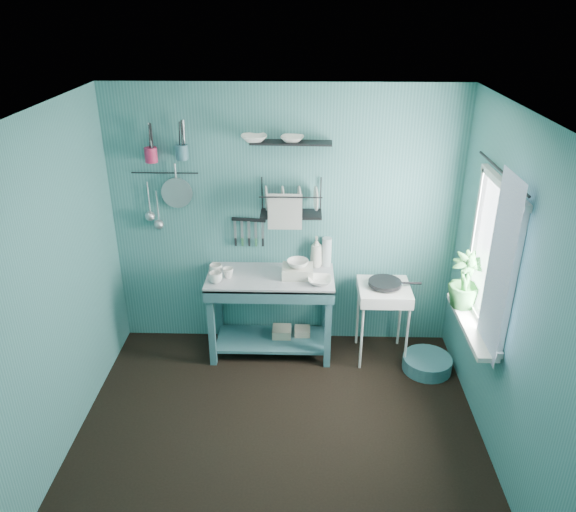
{
  "coord_description": "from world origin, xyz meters",
  "views": [
    {
      "loc": [
        0.17,
        -3.34,
        3.17
      ],
      "look_at": [
        0.05,
        0.85,
        1.2
      ],
      "focal_mm": 35.0,
      "sensor_mm": 36.0,
      "label": 1
    }
  ],
  "objects_px": {
    "dish_rack": "(291,198)",
    "storage_tin_small": "(302,337)",
    "soap_bottle": "(316,252)",
    "storage_tin_large": "(282,338)",
    "hotplate_stand": "(382,322)",
    "mug_right": "(216,270)",
    "water_bottle": "(327,252)",
    "utensil_cup_teal": "(182,152)",
    "colander": "(177,193)",
    "mug_mid": "(228,273)",
    "work_counter": "(271,314)",
    "floor_basin": "(427,363)",
    "mug_left": "(216,278)",
    "utensil_cup_magenta": "(151,155)",
    "wash_tub": "(298,271)",
    "potted_plant": "(465,281)",
    "frying_pan": "(385,283)"
  },
  "relations": [
    {
      "from": "soap_bottle",
      "to": "colander",
      "type": "bearing_deg",
      "value": 179.45
    },
    {
      "from": "mug_left",
      "to": "frying_pan",
      "type": "relative_size",
      "value": 0.41
    },
    {
      "from": "dish_rack",
      "to": "storage_tin_small",
      "type": "relative_size",
      "value": 2.75
    },
    {
      "from": "utensil_cup_teal",
      "to": "colander",
      "type": "xyz_separation_m",
      "value": [
        -0.08,
        0.03,
        -0.38
      ]
    },
    {
      "from": "storage_tin_large",
      "to": "dish_rack",
      "type": "bearing_deg",
      "value": 44.13
    },
    {
      "from": "wash_tub",
      "to": "potted_plant",
      "type": "xyz_separation_m",
      "value": [
        1.36,
        -0.51,
        0.19
      ]
    },
    {
      "from": "dish_rack",
      "to": "floor_basin",
      "type": "bearing_deg",
      "value": -22.31
    },
    {
      "from": "work_counter",
      "to": "storage_tin_small",
      "type": "relative_size",
      "value": 5.81
    },
    {
      "from": "utensil_cup_teal",
      "to": "storage_tin_small",
      "type": "relative_size",
      "value": 0.65
    },
    {
      "from": "soap_bottle",
      "to": "dish_rack",
      "type": "xyz_separation_m",
      "value": [
        -0.24,
        -0.07,
        0.55
      ]
    },
    {
      "from": "utensil_cup_magenta",
      "to": "potted_plant",
      "type": "xyz_separation_m",
      "value": [
        2.65,
        -0.71,
        -0.83
      ]
    },
    {
      "from": "dish_rack",
      "to": "colander",
      "type": "relative_size",
      "value": 1.96
    },
    {
      "from": "utensil_cup_teal",
      "to": "storage_tin_small",
      "type": "distance_m",
      "value": 2.11
    },
    {
      "from": "wash_tub",
      "to": "water_bottle",
      "type": "relative_size",
      "value": 1.0
    },
    {
      "from": "soap_bottle",
      "to": "storage_tin_large",
      "type": "xyz_separation_m",
      "value": [
        -0.32,
        -0.15,
        -0.86
      ]
    },
    {
      "from": "potted_plant",
      "to": "floor_basin",
      "type": "height_order",
      "value": "potted_plant"
    },
    {
      "from": "mug_right",
      "to": "hotplate_stand",
      "type": "distance_m",
      "value": 1.62
    },
    {
      "from": "colander",
      "to": "floor_basin",
      "type": "bearing_deg",
      "value": -11.89
    },
    {
      "from": "wash_tub",
      "to": "potted_plant",
      "type": "height_order",
      "value": "potted_plant"
    },
    {
      "from": "storage_tin_small",
      "to": "potted_plant",
      "type": "bearing_deg",
      "value": -24.84
    },
    {
      "from": "hotplate_stand",
      "to": "storage_tin_large",
      "type": "bearing_deg",
      "value": 172.95
    },
    {
      "from": "water_bottle",
      "to": "soap_bottle",
      "type": "bearing_deg",
      "value": -168.69
    },
    {
      "from": "storage_tin_small",
      "to": "floor_basin",
      "type": "relative_size",
      "value": 0.45
    },
    {
      "from": "water_bottle",
      "to": "storage_tin_small",
      "type": "xyz_separation_m",
      "value": [
        -0.22,
        -0.14,
        -0.86
      ]
    },
    {
      "from": "mug_right",
      "to": "water_bottle",
      "type": "distance_m",
      "value": 1.05
    },
    {
      "from": "mug_left",
      "to": "utensil_cup_magenta",
      "type": "xyz_separation_m",
      "value": [
        -0.56,
        0.34,
        1.02
      ]
    },
    {
      "from": "work_counter",
      "to": "soap_bottle",
      "type": "xyz_separation_m",
      "value": [
        0.42,
        0.2,
        0.56
      ]
    },
    {
      "from": "work_counter",
      "to": "floor_basin",
      "type": "distance_m",
      "value": 1.52
    },
    {
      "from": "work_counter",
      "to": "colander",
      "type": "distance_m",
      "value": 1.42
    },
    {
      "from": "utensil_cup_teal",
      "to": "mug_mid",
      "type": "bearing_deg",
      "value": -32.07
    },
    {
      "from": "colander",
      "to": "soap_bottle",
      "type": "bearing_deg",
      "value": -0.55
    },
    {
      "from": "dish_rack",
      "to": "utensil_cup_magenta",
      "type": "distance_m",
      "value": 1.28
    },
    {
      "from": "floor_basin",
      "to": "storage_tin_large",
      "type": "bearing_deg",
      "value": 166.6
    },
    {
      "from": "storage_tin_large",
      "to": "work_counter",
      "type": "bearing_deg",
      "value": -153.43
    },
    {
      "from": "floor_basin",
      "to": "potted_plant",
      "type": "bearing_deg",
      "value": -58.61
    },
    {
      "from": "water_bottle",
      "to": "mug_mid",
      "type": "bearing_deg",
      "value": -162.72
    },
    {
      "from": "potted_plant",
      "to": "floor_basin",
      "type": "bearing_deg",
      "value": 121.39
    },
    {
      "from": "wash_tub",
      "to": "storage_tin_small",
      "type": "height_order",
      "value": "wash_tub"
    },
    {
      "from": "colander",
      "to": "hotplate_stand",
      "type": "bearing_deg",
      "value": -8.16
    },
    {
      "from": "work_counter",
      "to": "mug_right",
      "type": "distance_m",
      "value": 0.68
    },
    {
      "from": "work_counter",
      "to": "soap_bottle",
      "type": "distance_m",
      "value": 0.73
    },
    {
      "from": "dish_rack",
      "to": "colander",
      "type": "xyz_separation_m",
      "value": [
        -1.03,
        0.08,
        0.01
      ]
    },
    {
      "from": "work_counter",
      "to": "water_bottle",
      "type": "bearing_deg",
      "value": 34.37
    },
    {
      "from": "frying_pan",
      "to": "floor_basin",
      "type": "xyz_separation_m",
      "value": [
        0.41,
        -0.21,
        -0.72
      ]
    },
    {
      "from": "mug_right",
      "to": "dish_rack",
      "type": "distance_m",
      "value": 0.95
    },
    {
      "from": "utensil_cup_teal",
      "to": "wash_tub",
      "type": "bearing_deg",
      "value": -11.25
    },
    {
      "from": "soap_bottle",
      "to": "work_counter",
      "type": "bearing_deg",
      "value": -154.54
    },
    {
      "from": "soap_bottle",
      "to": "wash_tub",
      "type": "bearing_deg",
      "value": -127.69
    },
    {
      "from": "mug_left",
      "to": "hotplate_stand",
      "type": "xyz_separation_m",
      "value": [
        1.52,
        0.1,
        -0.5
      ]
    },
    {
      "from": "work_counter",
      "to": "soap_bottle",
      "type": "relative_size",
      "value": 3.89
    }
  ]
}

